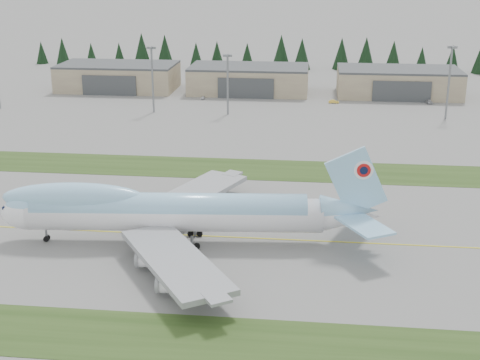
# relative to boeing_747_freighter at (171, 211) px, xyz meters

# --- Properties ---
(ground) EXTENTS (7000.00, 7000.00, 0.00)m
(ground) POSITION_rel_boeing_747_freighter_xyz_m (14.97, 3.75, -6.51)
(ground) COLOR slate
(ground) RESTS_ON ground
(grass_strip_near) EXTENTS (400.00, 14.00, 0.08)m
(grass_strip_near) POSITION_rel_boeing_747_freighter_xyz_m (14.97, -34.25, -6.51)
(grass_strip_near) COLOR #274016
(grass_strip_near) RESTS_ON ground
(grass_strip_far) EXTENTS (400.00, 18.00, 0.08)m
(grass_strip_far) POSITION_rel_boeing_747_freighter_xyz_m (14.97, 48.75, -6.51)
(grass_strip_far) COLOR #274016
(grass_strip_far) RESTS_ON ground
(taxiway_line_main) EXTENTS (400.00, 0.40, 0.02)m
(taxiway_line_main) POSITION_rel_boeing_747_freighter_xyz_m (14.97, 3.75, -6.51)
(taxiway_line_main) COLOR gold
(taxiway_line_main) RESTS_ON ground
(boeing_747_freighter) EXTENTS (75.02, 64.54, 19.75)m
(boeing_747_freighter) POSITION_rel_boeing_747_freighter_xyz_m (0.00, 0.00, 0.00)
(boeing_747_freighter) COLOR white
(boeing_747_freighter) RESTS_ON ground
(hangar_left) EXTENTS (48.00, 26.60, 10.80)m
(hangar_left) POSITION_rel_boeing_747_freighter_xyz_m (-55.03, 153.65, -1.12)
(hangar_left) COLOR gray
(hangar_left) RESTS_ON ground
(hangar_center) EXTENTS (48.00, 26.60, 10.80)m
(hangar_center) POSITION_rel_boeing_747_freighter_xyz_m (-0.03, 153.65, -1.12)
(hangar_center) COLOR gray
(hangar_center) RESTS_ON ground
(hangar_right) EXTENTS (48.00, 26.60, 10.80)m
(hangar_right) POSITION_rel_boeing_747_freighter_xyz_m (59.97, 153.65, -1.12)
(hangar_right) COLOR gray
(hangar_right) RESTS_ON ground
(floodlight_masts) EXTENTS (185.20, 5.89, 24.75)m
(floodlight_masts) POSITION_rel_boeing_747_freighter_xyz_m (10.45, 113.06, 9.52)
(floodlight_masts) COLOR slate
(floodlight_masts) RESTS_ON ground
(service_vehicle_a) EXTENTS (1.53, 3.36, 1.12)m
(service_vehicle_a) POSITION_rel_boeing_747_freighter_xyz_m (-16.66, 137.32, -6.51)
(service_vehicle_a) COLOR silver
(service_vehicle_a) RESTS_ON ground
(service_vehicle_b) EXTENTS (3.93, 1.44, 1.29)m
(service_vehicle_b) POSITION_rel_boeing_747_freighter_xyz_m (34.24, 135.28, -6.51)
(service_vehicle_b) COLOR yellow
(service_vehicle_b) RESTS_ON ground
(service_vehicle_c) EXTENTS (2.56, 4.90, 1.36)m
(service_vehicle_c) POSITION_rel_boeing_747_freighter_xyz_m (70.24, 138.73, -6.51)
(service_vehicle_c) COLOR #A2A3A7
(service_vehicle_c) RESTS_ON ground
(conifer_belt) EXTENTS (272.29, 14.85, 16.82)m
(conifer_belt) POSITION_rel_boeing_747_freighter_xyz_m (18.85, 215.46, 0.82)
(conifer_belt) COLOR black
(conifer_belt) RESTS_ON ground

